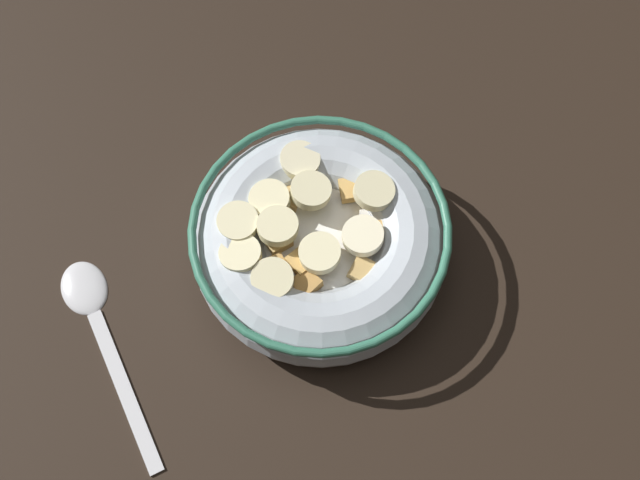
{
  "coord_description": "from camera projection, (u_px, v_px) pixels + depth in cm",
  "views": [
    {
      "loc": [
        18.39,
        11.82,
        52.38
      ],
      "look_at": [
        0.0,
        0.0,
        3.0
      ],
      "focal_mm": 43.96,
      "sensor_mm": 36.0,
      "label": 1
    }
  ],
  "objects": [
    {
      "name": "ground_plane",
      "position": [
        320.0,
        262.0,
        0.58
      ],
      "size": [
        117.54,
        117.54,
        2.0
      ],
      "primitive_type": "cube",
      "color": "black"
    },
    {
      "name": "cereal_bowl",
      "position": [
        319.0,
        241.0,
        0.54
      ],
      "size": [
        17.76,
        17.76,
        5.62
      ],
      "color": "#B2BCC6",
      "rests_on": "ground_plane"
    },
    {
      "name": "spoon",
      "position": [
        94.0,
        314.0,
        0.55
      ],
      "size": [
        10.22,
        15.13,
        0.8
      ],
      "color": "silver",
      "rests_on": "ground_plane"
    }
  ]
}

